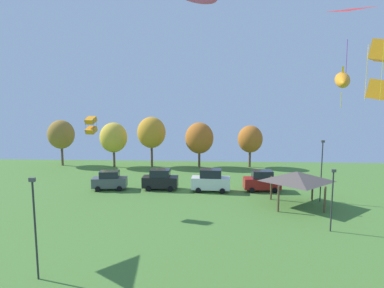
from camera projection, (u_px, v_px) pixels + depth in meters
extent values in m
ellipsoid|color=orange|center=(342.00, 80.00, 30.14)|extent=(2.92, 5.93, 2.10)
cube|color=yellow|center=(343.00, 76.00, 30.10)|extent=(0.25, 0.32, 1.59)
cylinder|color=yellow|center=(341.00, 100.00, 30.39)|extent=(0.12, 0.25, 1.42)
cylinder|color=yellow|center=(382.00, 70.00, 14.52)|extent=(0.02, 0.02, 2.56)
cylinder|color=yellow|center=(366.00, 73.00, 15.98)|extent=(0.02, 0.02, 2.56)
cube|color=orange|center=(91.00, 120.00, 32.75)|extent=(1.06, 1.15, 0.79)
cube|color=orange|center=(91.00, 130.00, 32.88)|extent=(1.06, 1.15, 0.79)
cylinder|color=blue|center=(85.00, 126.00, 32.43)|extent=(0.02, 0.02, 1.43)
cylinder|color=blue|center=(94.00, 126.00, 32.38)|extent=(0.02, 0.02, 1.43)
cylinder|color=blue|center=(88.00, 125.00, 33.24)|extent=(0.02, 0.02, 1.43)
cylinder|color=blue|center=(97.00, 125.00, 33.20)|extent=(0.02, 0.02, 1.43)
pyramid|color=red|center=(347.00, 25.00, 29.35)|extent=(3.98, 3.46, 0.68)
cylinder|color=purple|center=(347.00, 59.00, 30.69)|extent=(0.27, 0.49, 3.31)
cube|color=#4C5156|center=(110.00, 182.00, 41.32)|extent=(4.26, 2.21, 1.16)
cube|color=#1E232D|center=(109.00, 174.00, 41.19)|extent=(2.42, 1.85, 0.81)
cylinder|color=black|center=(119.00, 189.00, 40.62)|extent=(0.66, 0.29, 0.64)
cylinder|color=black|center=(121.00, 185.00, 42.34)|extent=(0.66, 0.29, 0.64)
cylinder|color=black|center=(98.00, 189.00, 40.46)|extent=(0.66, 0.29, 0.64)
cylinder|color=black|center=(101.00, 185.00, 42.18)|extent=(0.66, 0.29, 0.64)
cube|color=black|center=(160.00, 182.00, 41.38)|extent=(4.24, 1.86, 1.28)
cube|color=#1E232D|center=(160.00, 173.00, 41.23)|extent=(2.34, 1.71, 0.89)
cylinder|color=black|center=(170.00, 189.00, 40.47)|extent=(0.64, 0.22, 0.64)
cylinder|color=black|center=(172.00, 185.00, 42.30)|extent=(0.64, 0.22, 0.64)
cylinder|color=black|center=(148.00, 189.00, 40.63)|extent=(0.64, 0.22, 0.64)
cylinder|color=black|center=(151.00, 185.00, 42.45)|extent=(0.64, 0.22, 0.64)
cube|color=silver|center=(211.00, 183.00, 40.53)|extent=(4.60, 2.00, 1.39)
cube|color=#1E232D|center=(211.00, 173.00, 40.37)|extent=(2.56, 1.76, 0.97)
cylinder|color=black|center=(222.00, 191.00, 39.60)|extent=(0.65, 0.25, 0.64)
cylinder|color=black|center=(223.00, 187.00, 41.37)|extent=(0.65, 0.25, 0.64)
cylinder|color=black|center=(198.00, 190.00, 39.88)|extent=(0.65, 0.25, 0.64)
cylinder|color=black|center=(199.00, 186.00, 41.65)|extent=(0.65, 0.25, 0.64)
cube|color=maroon|center=(262.00, 183.00, 40.68)|extent=(4.39, 2.02, 1.28)
cube|color=#1E232D|center=(262.00, 174.00, 40.53)|extent=(2.46, 1.76, 0.89)
cylinder|color=black|center=(275.00, 190.00, 39.90)|extent=(0.65, 0.26, 0.64)
cylinder|color=black|center=(271.00, 186.00, 41.65)|extent=(0.65, 0.26, 0.64)
cylinder|color=black|center=(252.00, 190.00, 39.89)|extent=(0.65, 0.26, 0.64)
cylinder|color=black|center=(249.00, 186.00, 41.64)|extent=(0.65, 0.26, 0.64)
cylinder|color=brown|center=(278.00, 199.00, 33.23)|extent=(0.20, 0.20, 2.60)
cylinder|color=brown|center=(325.00, 200.00, 32.99)|extent=(0.20, 0.20, 2.60)
cylinder|color=brown|center=(271.00, 188.00, 37.24)|extent=(0.20, 0.20, 2.60)
cylinder|color=brown|center=(312.00, 188.00, 37.00)|extent=(0.20, 0.20, 2.60)
pyramid|color=#564C47|center=(297.00, 176.00, 34.87)|extent=(5.73, 5.25, 1.00)
cylinder|color=#2D2D33|center=(321.00, 172.00, 36.23)|extent=(0.12, 0.12, 6.39)
cube|color=#4C4C51|center=(323.00, 141.00, 35.78)|extent=(0.36, 0.20, 0.24)
cylinder|color=#2D2D33|center=(332.00, 202.00, 28.20)|extent=(0.12, 0.12, 5.04)
cube|color=#4C4C51|center=(334.00, 171.00, 27.84)|extent=(0.36, 0.20, 0.24)
cylinder|color=#2D2D33|center=(35.00, 231.00, 20.63)|extent=(0.12, 0.12, 6.14)
cube|color=#4C4C51|center=(32.00, 180.00, 20.20)|extent=(0.36, 0.20, 0.24)
cylinder|color=brown|center=(62.00, 155.00, 55.88)|extent=(0.36, 0.36, 3.53)
ellipsoid|color=olive|center=(61.00, 134.00, 55.42)|extent=(4.25, 4.25, 4.67)
cylinder|color=brown|center=(114.00, 157.00, 54.73)|extent=(0.36, 0.36, 3.13)
ellipsoid|color=gold|center=(113.00, 137.00, 54.30)|extent=(4.32, 4.32, 4.75)
cylinder|color=brown|center=(152.00, 155.00, 55.09)|extent=(0.36, 0.36, 3.82)
ellipsoid|color=gold|center=(151.00, 132.00, 54.60)|extent=(4.53, 4.53, 4.98)
cylinder|color=brown|center=(199.00, 158.00, 54.53)|extent=(0.36, 0.36, 3.01)
ellipsoid|color=#BC6623|center=(199.00, 138.00, 54.10)|extent=(4.49, 4.49, 4.94)
cylinder|color=brown|center=(250.00, 158.00, 54.55)|extent=(0.36, 0.36, 3.07)
ellipsoid|color=#BC6623|center=(250.00, 139.00, 54.14)|extent=(3.91, 3.91, 4.31)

